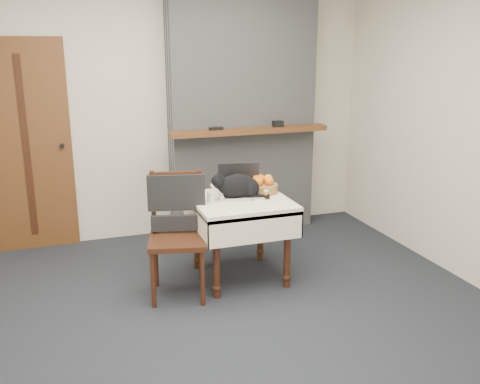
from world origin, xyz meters
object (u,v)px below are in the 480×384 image
object	(u,v)px
laptop	(240,187)
cream_jar	(211,197)
cat	(239,186)
fruit_basket	(263,186)
side_table	(240,212)
door	(26,147)
pill_bottle	(266,194)
chair	(177,217)

from	to	relation	value
laptop	cream_jar	world-z (taller)	laptop
cat	fruit_basket	size ratio (longest dim) A/B	1.84
cream_jar	fruit_basket	xyz separation A→B (m)	(0.50, 0.13, 0.02)
cat	fruit_basket	world-z (taller)	cat
cat	laptop	bearing A→B (deg)	70.56
laptop	side_table	bearing A→B (deg)	-96.98
door	cat	bearing A→B (deg)	-37.81
cream_jar	pill_bottle	world-z (taller)	cream_jar
side_table	chair	xyz separation A→B (m)	(-0.55, -0.07, 0.04)
door	chair	distance (m)	1.82
door	cream_jar	xyz separation A→B (m)	(1.42, -1.32, -0.26)
door	laptop	xyz separation A→B (m)	(1.71, -1.20, -0.23)
fruit_basket	door	bearing A→B (deg)	148.29
side_table	laptop	bearing A→B (deg)	72.48
door	cream_jar	world-z (taller)	door
cat	fruit_basket	xyz separation A→B (m)	(0.26, 0.10, -0.04)
cat	pill_bottle	distance (m)	0.24
chair	fruit_basket	bearing A→B (deg)	27.49
cat	cream_jar	size ratio (longest dim) A/B	5.90
door	laptop	distance (m)	2.10
cream_jar	door	bearing A→B (deg)	137.21
side_table	chair	distance (m)	0.56
cat	fruit_basket	bearing A→B (deg)	27.78
door	cat	size ratio (longest dim) A/B	4.21
laptop	cat	bearing A→B (deg)	-104.41
laptop	pill_bottle	distance (m)	0.25
chair	door	bearing A→B (deg)	142.37
cream_jar	chair	xyz separation A→B (m)	(-0.30, -0.07, -0.12)
fruit_basket	cream_jar	bearing A→B (deg)	-165.35
pill_bottle	chair	xyz separation A→B (m)	(-0.75, 0.01, -0.12)
side_table	chair	size ratio (longest dim) A/B	0.80
cream_jar	fruit_basket	world-z (taller)	fruit_basket
side_table	cream_jar	bearing A→B (deg)	179.41
cream_jar	chair	world-z (taller)	chair
pill_bottle	door	bearing A→B (deg)	143.29
cat	fruit_basket	distance (m)	0.28
cat	chair	bearing A→B (deg)	-164.57
laptop	cream_jar	xyz separation A→B (m)	(-0.28, -0.12, -0.03)
cat	pill_bottle	xyz separation A→B (m)	(0.20, -0.10, -0.06)
door	pill_bottle	distance (m)	2.34
laptop	pill_bottle	world-z (taller)	laptop
side_table	fruit_basket	distance (m)	0.33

